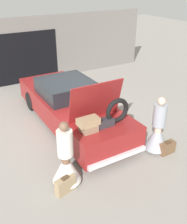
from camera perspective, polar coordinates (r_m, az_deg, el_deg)
name	(u,v)px	position (r m, az deg, el deg)	size (l,w,h in m)	color
ground_plane	(72,122)	(8.64, -4.75, -2.25)	(40.00, 40.00, 0.00)	gray
garage_wall_back	(26,51)	(12.02, -14.55, 12.76)	(12.00, 0.14, 2.80)	slate
car	(71,105)	(8.35, -4.92, 1.46)	(1.83, 5.24, 1.93)	maroon
person_left	(66,163)	(5.99, -6.00, -10.91)	(0.67, 0.67, 1.61)	brown
person_right	(158,132)	(7.23, 13.78, -4.31)	(0.66, 0.66, 1.58)	beige
suitcase_beside_left_person	(65,185)	(6.01, -6.13, -15.49)	(0.51, 0.28, 0.41)	#9E8460
suitcase_beside_right_person	(167,148)	(7.37, 15.73, -7.50)	(0.46, 0.21, 0.37)	brown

